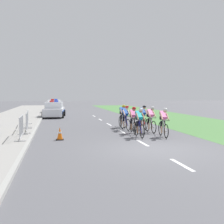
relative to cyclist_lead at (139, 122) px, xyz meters
name	(u,v)px	position (x,y,z in m)	size (l,w,h in m)	color
ground_plane	(154,150)	(-0.40, -3.33, -0.79)	(160.00, 160.00, 0.00)	#56565B
sidewalk_slab	(12,120)	(-7.91, 10.67, -0.73)	(4.96, 60.00, 0.12)	gray
kerb_edge	(41,119)	(-5.51, 10.67, -0.72)	(0.16, 60.00, 0.13)	#9E9E99
grass_verge	(170,118)	(6.41, 10.67, -0.78)	(7.00, 60.00, 0.01)	#4C7F42
lane_markings_centre	(115,128)	(-0.40, 4.18, -0.78)	(0.14, 21.60, 0.01)	white
cyclist_lead	(139,122)	(0.00, 0.00, 0.00)	(0.42, 1.72, 1.56)	black
cyclist_second	(163,122)	(1.27, -0.20, 0.00)	(0.44, 1.72, 1.56)	black
cyclist_third	(133,119)	(0.07, 1.45, 0.00)	(0.44, 1.72, 1.56)	black
cyclist_fourth	(151,119)	(1.17, 1.55, 0.00)	(0.43, 1.72, 1.56)	black
cyclist_fifth	(125,117)	(0.02, 2.99, 0.00)	(0.46, 1.72, 1.56)	black
cyclist_sixth	(143,117)	(1.24, 3.19, 0.00)	(0.42, 1.72, 1.56)	black
cyclist_seventh	(123,116)	(0.16, 4.30, 0.00)	(0.43, 1.72, 1.56)	black
police_car_nearest	(54,110)	(-4.38, 13.84, -0.11)	(2.30, 4.54, 1.59)	silver
police_car_second	(54,107)	(-4.38, 19.54, -0.11)	(2.27, 4.53, 1.59)	white
police_car_third	(54,106)	(-4.38, 24.77, -0.11)	(2.21, 4.51, 1.59)	white
crowd_barrier_front	(21,127)	(-5.93, 0.11, -0.14)	(0.59, 2.32, 1.07)	#B7BABF
crowd_barrier_middle	(27,122)	(-5.92, 2.68, -0.14)	(0.63, 2.32, 1.07)	#B7BABF
crowd_barrier_rear	(28,118)	(-6.11, 5.52, -0.14)	(0.66, 2.32, 1.07)	#B7BABF
traffic_cone_near	(60,134)	(-4.10, -0.15, -0.48)	(0.36, 0.36, 0.64)	black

